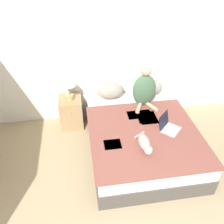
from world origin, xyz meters
TOP-DOWN VIEW (x-y plane):
  - wall_back at (0.00, 3.41)m, footprint 5.58×0.05m
  - bed at (0.42, 2.26)m, footprint 1.71×2.15m
  - pillow_near at (0.04, 3.16)m, footprint 0.51×0.30m
  - pillow_far at (0.79, 3.16)m, footprint 0.51×0.30m
  - person_sitting at (0.60, 2.84)m, footprint 0.41×0.40m
  - cat_tabby at (0.33, 1.75)m, footprint 0.18×0.56m
  - laptop_open at (0.81, 2.10)m, footprint 0.41×0.41m
  - nightstand at (-0.72, 3.11)m, footprint 0.42×0.46m
  - table_lamp at (-0.72, 3.11)m, footprint 0.28×0.28m

SIDE VIEW (x-z plane):
  - bed at x=0.42m, z-range 0.00..0.52m
  - nightstand at x=-0.72m, z-range 0.00..0.59m
  - laptop_open at x=0.81m, z-range 0.45..0.70m
  - cat_tabby at x=0.33m, z-range 0.52..0.70m
  - pillow_near at x=0.04m, z-range 0.53..0.83m
  - pillow_far at x=0.79m, z-range 0.53..0.83m
  - person_sitting at x=0.60m, z-range 0.46..1.23m
  - table_lamp at x=-0.72m, z-range 0.69..1.16m
  - wall_back at x=0.00m, z-range 0.00..2.55m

